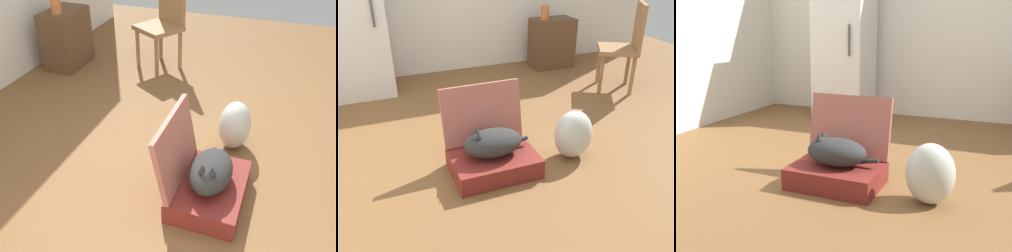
{
  "view_description": "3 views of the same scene",
  "coord_description": "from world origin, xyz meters",
  "views": [
    {
      "loc": [
        -2.1,
        -0.62,
        1.85
      ],
      "look_at": [
        -0.22,
        0.05,
        0.51
      ],
      "focal_mm": 39.4,
      "sensor_mm": 36.0,
      "label": 1
    },
    {
      "loc": [
        -1.04,
        -2.44,
        1.59
      ],
      "look_at": [
        -0.09,
        -0.1,
        0.28
      ],
      "focal_mm": 38.54,
      "sensor_mm": 36.0,
      "label": 2
    },
    {
      "loc": [
        0.8,
        -2.63,
        1.1
      ],
      "look_at": [
        -0.36,
        0.09,
        0.35
      ],
      "focal_mm": 41.19,
      "sensor_mm": 36.0,
      "label": 3
    }
  ],
  "objects": [
    {
      "name": "chair",
      "position": [
        1.71,
        0.79,
        0.54
      ],
      "size": [
        0.59,
        0.6,
        0.99
      ],
      "rotation": [
        0.0,
        0.0,
        -2.11
      ],
      "color": "olive",
      "rests_on": "ground"
    },
    {
      "name": "cat",
      "position": [
        -0.27,
        -0.27,
        0.26
      ],
      "size": [
        0.52,
        0.28,
        0.24
      ],
      "color": "#2D2D2D",
      "rests_on": "suitcase_base"
    },
    {
      "name": "plastic_bag_white",
      "position": [
        0.4,
        -0.3,
        0.2
      ],
      "size": [
        0.32,
        0.25,
        0.4
      ],
      "primitive_type": "ellipsoid",
      "color": "silver",
      "rests_on": "ground"
    },
    {
      "name": "side_table",
      "position": [
        1.36,
        1.85,
        0.33
      ],
      "size": [
        0.56,
        0.35,
        0.65
      ],
      "primitive_type": "cube",
      "color": "brown",
      "rests_on": "ground"
    },
    {
      "name": "suitcase_base",
      "position": [
        -0.26,
        -0.27,
        0.08
      ],
      "size": [
        0.64,
        0.46,
        0.15
      ],
      "primitive_type": "cube",
      "color": "maroon",
      "rests_on": "ground"
    },
    {
      "name": "ground_plane",
      "position": [
        0.0,
        0.0,
        0.0
      ],
      "size": [
        7.68,
        7.68,
        0.0
      ],
      "primitive_type": "plane",
      "color": "brown",
      "rests_on": "ground"
    },
    {
      "name": "vase_tall",
      "position": [
        1.22,
        1.83,
        0.74
      ],
      "size": [
        0.11,
        0.11,
        0.18
      ],
      "primitive_type": "cylinder",
      "color": "#CC6B38",
      "rests_on": "side_table"
    },
    {
      "name": "suitcase_lid",
      "position": [
        -0.26,
        -0.02,
        0.38
      ],
      "size": [
        0.64,
        0.13,
        0.46
      ],
      "primitive_type": "cube",
      "rotation": [
        1.38,
        0.0,
        0.0
      ],
      "color": "#B26356",
      "rests_on": "suitcase_base"
    }
  ]
}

